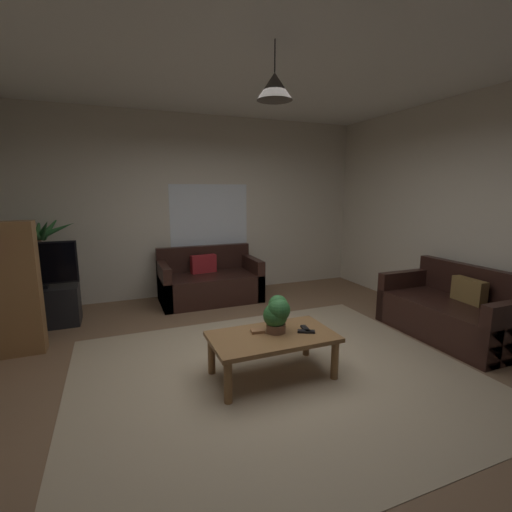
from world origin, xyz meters
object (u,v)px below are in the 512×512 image
Objects in this scene: coffee_table at (272,341)px; pendant_lamp at (275,86)px; tv at (35,265)px; tv_stand at (40,307)px; bookshelf_corner at (0,289)px; remote_on_table_1 at (306,331)px; potted_palm_corner at (43,267)px; potted_plant_on_table at (277,313)px; couch_under_window at (209,283)px; remote_on_table_0 at (306,329)px; book_on_table_0 at (258,331)px; couch_right_side at (452,313)px.

pendant_lamp is at bearing -45.00° from coffee_table.
tv is at bearing 135.15° from pendant_lamp.
tv_stand is 0.64× the size of bookshelf_corner.
bookshelf_corner is (-2.70, 1.48, 0.30)m from remote_on_table_1.
tv is at bearing 135.15° from coffee_table.
potted_palm_corner reaches higher than coffee_table.
bookshelf_corner is at bearing 151.05° from potted_plant_on_table.
bookshelf_corner reaches higher than remote_on_table_1.
pendant_lamp reaches higher than tv.
couch_under_window reaches higher than remote_on_table_0.
tv_stand reaches higher than book_on_table_0.
remote_on_table_1 is (-0.03, -0.06, 0.00)m from remote_on_table_0.
book_on_table_0 is at bearing -44.85° from tv.
tv is 3.56m from pendant_lamp.
tv reaches higher than couch_under_window.
bookshelf_corner is at bearing 149.46° from coffee_table.
coffee_table is 3.46m from potted_palm_corner.
couch_under_window is at bearing 7.40° from tv.
couch_under_window is 12.50× the size of book_on_table_0.
book_on_table_0 is at bearing -5.96° from remote_on_table_0.
pendant_lamp is at bearing 6.41° from remote_on_table_0.
tv is (-2.52, 2.27, 0.38)m from remote_on_table_1.
tv is (-2.21, 2.20, 0.45)m from coffee_table.
coffee_table is 0.26m from potted_plant_on_table.
coffee_table is 3.31× the size of potted_plant_on_table.
remote_on_table_0 is 0.47× the size of potted_plant_on_table.
book_on_table_0 reaches higher than coffee_table.
remote_on_table_1 is at bearing -42.03° from tv.
coffee_table is at bearing -44.85° from tv.
remote_on_table_1 is 3.72m from potted_palm_corner.
book_on_table_0 reaches higher than remote_on_table_1.
remote_on_table_0 is 0.17× the size of tv.
pendant_lamp is at bearing -88.48° from couch_right_side.
tv_stand is 1.97× the size of pendant_lamp.
couch_under_window is at bearing 23.78° from bookshelf_corner.
pendant_lamp is (-0.31, 0.07, 2.11)m from remote_on_table_1.
tv reaches higher than couch_right_side.
potted_palm_corner is (-2.26, 0.16, 0.41)m from couch_under_window.
couch_right_side is (2.30, -2.43, -0.00)m from couch_under_window.
remote_on_table_1 is (-2.05, -0.14, 0.14)m from couch_right_side.
tv_stand is at bearing 134.86° from book_on_table_0.
pendant_lamp reaches higher than tv_stand.
remote_on_table_1 is at bearing 74.57° from remote_on_table_0.
tv reaches higher than remote_on_table_1.
couch_right_side is 2.46m from book_on_table_0.
couch_right_side is 4.47× the size of potted_plant_on_table.
tv_stand is at bearing 90.00° from tv.
bookshelf_corner is (-4.75, 1.35, 0.44)m from couch_right_side.
tv_stand is 0.65× the size of potted_palm_corner.
couch_right_side is 1.10× the size of bookshelf_corner.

